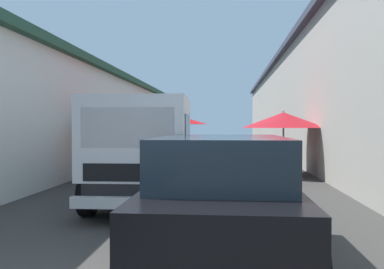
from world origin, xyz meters
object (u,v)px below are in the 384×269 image
Objects in this scene: fruit_stall_near_right at (183,126)px; vendor_in_shade at (156,140)px; hatchback_car at (222,193)px; delivery_truck at (144,154)px; fruit_stall_near_left at (118,122)px; vendor_by_crates at (158,141)px; plastic_stool at (288,194)px; fruit_stall_mid_lane at (284,125)px; parked_scooter at (276,152)px.

vendor_in_shade is at bearing 162.67° from fruit_stall_near_right.
delivery_truck is at bearing 31.55° from hatchback_car.
fruit_stall_near_left reaches higher than hatchback_car.
vendor_by_crates is 3.84× the size of plastic_stool.
fruit_stall_mid_lane is 5.63m from plastic_stool.
vendor_by_crates is at bearing 116.11° from parked_scooter.
hatchback_car is (-15.98, -2.28, -0.85)m from fruit_stall_near_right.
fruit_stall_near_right reaches higher than delivery_truck.
fruit_stall_near_left is 1.37× the size of vendor_by_crates.
vendor_in_shade is at bearing 12.39° from vendor_by_crates.
plastic_stool is at bearing 172.95° from fruit_stall_mid_lane.
fruit_stall_near_left is at bearing 139.78° from parked_scooter.
fruit_stall_near_right reaches higher than fruit_stall_mid_lane.
fruit_stall_near_right is at bearing -3.26° from vendor_by_crates.
hatchback_car is at bearing 153.42° from plastic_stool.
vendor_in_shade is (2.76, 0.61, -0.03)m from vendor_by_crates.
plastic_stool is (-13.62, -3.46, -1.27)m from fruit_stall_near_right.
fruit_stall_near_left is at bearing 172.75° from vendor_by_crates.
parked_scooter is at bearing -20.08° from delivery_truck.
vendor_in_shade reaches higher than hatchback_car.
fruit_stall_near_left is 7.10m from hatchback_car.
fruit_stall_near_left reaches higher than plastic_stool.
fruit_stall_mid_lane is at bearing 176.08° from parked_scooter.
delivery_truck reaches higher than hatchback_car.
vendor_by_crates reaches higher than plastic_stool.
delivery_truck reaches higher than plastic_stool.
delivery_truck is at bearing -171.97° from vendor_by_crates.
vendor_in_shade is (-3.00, 0.94, -0.65)m from fruit_stall_near_right.
fruit_stall_near_left is 9.70m from fruit_stall_near_right.
delivery_truck is 7.84m from vendor_by_crates.
parked_scooter is (-0.41, -5.40, -0.49)m from vendor_in_shade.
parked_scooter is (12.57, -2.18, -0.29)m from hatchback_car.
vendor_in_shade is at bearing 9.19° from delivery_truck.
fruit_stall_mid_lane is at bearing -13.38° from hatchback_car.
vendor_by_crates is 8.75m from plastic_stool.
parked_scooter is 3.86× the size of plastic_stool.
fruit_stall_mid_lane is at bearing -135.60° from vendor_in_shade.
fruit_stall_near_left reaches higher than fruit_stall_mid_lane.
fruit_stall_near_left is at bearing 26.17° from hatchback_car.
vendor_in_shade is at bearing 13.90° from hatchback_car.
vendor_by_crates is at bearing 8.03° from delivery_truck.
fruit_stall_near_left is 4.22m from delivery_truck.
fruit_stall_near_right is 5.73m from parked_scooter.
fruit_stall_mid_lane is 6.06× the size of plastic_stool.
plastic_stool is (-7.86, -3.79, -0.64)m from vendor_by_crates.
fruit_stall_near_left is at bearing 47.36° from plastic_stool.
vendor_by_crates is at bearing 61.57° from fruit_stall_mid_lane.
fruit_stall_near_right is 0.51× the size of delivery_truck.
fruit_stall_near_right reaches higher than plastic_stool.
fruit_stall_near_left is 1.37× the size of parked_scooter.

